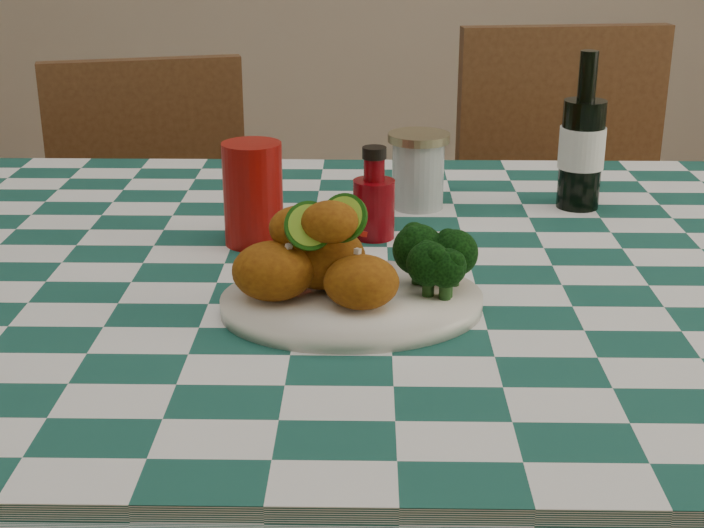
# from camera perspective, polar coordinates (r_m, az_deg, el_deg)

# --- Properties ---
(plate) EXTENTS (0.31, 0.26, 0.02)m
(plate) POSITION_cam_1_polar(r_m,az_deg,el_deg) (1.09, 0.00, -2.27)
(plate) COLOR white
(plate) RESTS_ON dining_table
(fried_chicken_pile) EXTENTS (0.17, 0.12, 0.11)m
(fried_chicken_pile) POSITION_cam_1_polar(r_m,az_deg,el_deg) (1.06, -1.26, 0.87)
(fried_chicken_pile) COLOR #91530E
(fried_chicken_pile) RESTS_ON plate
(broccoli_side) EXTENTS (0.09, 0.09, 0.07)m
(broccoli_side) POSITION_cam_1_polar(r_m,az_deg,el_deg) (1.08, 5.24, 0.01)
(broccoli_side) COLOR black
(broccoli_side) RESTS_ON plate
(red_tumbler) EXTENTS (0.10, 0.10, 0.14)m
(red_tumbler) POSITION_cam_1_polar(r_m,az_deg,el_deg) (1.28, -5.78, 4.08)
(red_tumbler) COLOR maroon
(red_tumbler) RESTS_ON dining_table
(ketchup_bottle) EXTENTS (0.07, 0.07, 0.12)m
(ketchup_bottle) POSITION_cam_1_polar(r_m,az_deg,el_deg) (1.30, 1.29, 4.16)
(ketchup_bottle) COLOR #6C050B
(ketchup_bottle) RESTS_ON dining_table
(mason_jar) EXTENTS (0.11, 0.11, 0.11)m
(mason_jar) POSITION_cam_1_polar(r_m,az_deg,el_deg) (1.44, 3.87, 5.44)
(mason_jar) COLOR #B2BCBA
(mason_jar) RESTS_ON dining_table
(beer_bottle) EXTENTS (0.07, 0.07, 0.23)m
(beer_bottle) POSITION_cam_1_polar(r_m,az_deg,el_deg) (1.46, 13.30, 7.54)
(beer_bottle) COLOR black
(beer_bottle) RESTS_ON dining_table
(wooden_chair_left) EXTENTS (0.51, 0.53, 0.90)m
(wooden_chair_left) POSITION_cam_1_polar(r_m,az_deg,el_deg) (2.04, -11.04, -1.84)
(wooden_chair_left) COLOR #472814
(wooden_chair_left) RESTS_ON ground
(wooden_chair_right) EXTENTS (0.50, 0.51, 0.97)m
(wooden_chair_right) POSITION_cam_1_polar(r_m,az_deg,el_deg) (2.05, 13.12, -0.91)
(wooden_chair_right) COLOR #472814
(wooden_chair_right) RESTS_ON ground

